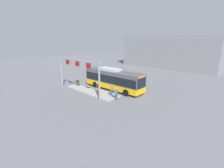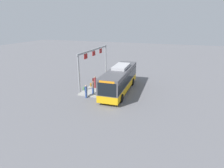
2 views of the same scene
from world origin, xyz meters
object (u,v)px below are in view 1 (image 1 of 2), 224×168
(person_boarding, at_px, (112,90))
(person_waiting_mid, at_px, (98,88))
(bus_main, at_px, (113,79))
(person_waiting_near, at_px, (116,94))
(trash_bin, at_px, (77,83))

(person_boarding, xyz_separation_m, person_waiting_mid, (-2.09, -0.65, 0.00))
(bus_main, distance_m, person_waiting_mid, 3.62)
(person_waiting_mid, bearing_deg, person_boarding, -79.73)
(person_waiting_near, bearing_deg, bus_main, 46.83)
(person_waiting_near, height_order, trash_bin, person_waiting_near)
(bus_main, relative_size, person_waiting_mid, 6.43)
(bus_main, bearing_deg, person_boarding, -52.14)
(bus_main, xyz_separation_m, person_boarding, (2.41, -2.87, -0.76))
(bus_main, bearing_deg, person_waiting_near, -43.71)
(bus_main, relative_size, person_boarding, 6.43)
(bus_main, bearing_deg, person_waiting_mid, -87.03)
(person_waiting_mid, bearing_deg, person_waiting_near, -92.11)
(bus_main, height_order, trash_bin, bus_main)
(person_waiting_mid, bearing_deg, trash_bin, 78.24)
(person_waiting_near, relative_size, person_waiting_mid, 1.00)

